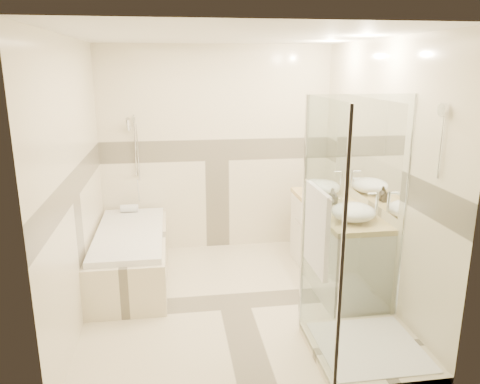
{
  "coord_description": "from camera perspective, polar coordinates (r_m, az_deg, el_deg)",
  "views": [
    {
      "loc": [
        -0.56,
        -4.14,
        2.25
      ],
      "look_at": [
        0.1,
        0.25,
        1.05
      ],
      "focal_mm": 35.0,
      "sensor_mm": 36.0,
      "label": 1
    }
  ],
  "objects": [
    {
      "name": "room",
      "position": [
        4.32,
        -0.12,
        1.83
      ],
      "size": [
        2.82,
        3.02,
        2.52
      ],
      "color": "beige",
      "rests_on": "ground"
    },
    {
      "name": "bathtub",
      "position": [
        5.19,
        -13.15,
        -7.27
      ],
      "size": [
        0.75,
        1.7,
        0.56
      ],
      "color": "beige",
      "rests_on": "ground"
    },
    {
      "name": "vanity",
      "position": [
        5.09,
        11.47,
        -6.2
      ],
      "size": [
        0.58,
        1.62,
        0.85
      ],
      "color": "silver",
      "rests_on": "ground"
    },
    {
      "name": "shower_enclosure",
      "position": [
        3.88,
        13.8,
        -12.1
      ],
      "size": [
        0.96,
        0.93,
        2.04
      ],
      "color": "beige",
      "rests_on": "ground"
    },
    {
      "name": "vessel_sink_near",
      "position": [
        5.33,
        9.96,
        0.57
      ],
      "size": [
        0.41,
        0.41,
        0.16
      ],
      "primitive_type": "ellipsoid",
      "color": "white",
      "rests_on": "vanity"
    },
    {
      "name": "vessel_sink_far",
      "position": [
        4.49,
        13.65,
        -2.39
      ],
      "size": [
        0.41,
        0.41,
        0.17
      ],
      "primitive_type": "ellipsoid",
      "color": "white",
      "rests_on": "vanity"
    },
    {
      "name": "faucet_near",
      "position": [
        5.38,
        12.18,
        1.42
      ],
      "size": [
        0.11,
        0.03,
        0.27
      ],
      "color": "silver",
      "rests_on": "vanity"
    },
    {
      "name": "faucet_far",
      "position": [
        4.55,
        16.23,
        -1.35
      ],
      "size": [
        0.11,
        0.03,
        0.27
      ],
      "color": "silver",
      "rests_on": "vanity"
    },
    {
      "name": "amenity_bottle_a",
      "position": [
        4.97,
        11.36,
        -0.7
      ],
      "size": [
        0.08,
        0.08,
        0.14
      ],
      "primitive_type": "imported",
      "rotation": [
        0.0,
        0.0,
        0.3
      ],
      "color": "black",
      "rests_on": "vanity"
    },
    {
      "name": "amenity_bottle_b",
      "position": [
        5.01,
        11.18,
        -0.45
      ],
      "size": [
        0.14,
        0.14,
        0.16
      ],
      "primitive_type": "imported",
      "rotation": [
        0.0,
        0.0,
        0.18
      ],
      "color": "black",
      "rests_on": "vanity"
    },
    {
      "name": "folded_towels",
      "position": [
        5.56,
        9.15,
        0.81
      ],
      "size": [
        0.22,
        0.3,
        0.09
      ],
      "primitive_type": "cube",
      "rotation": [
        0.0,
        0.0,
        0.22
      ],
      "color": "silver",
      "rests_on": "vanity"
    },
    {
      "name": "rolled_towel",
      "position": [
        5.73,
        -13.35,
        -1.95
      ],
      "size": [
        0.21,
        0.09,
        0.09
      ],
      "primitive_type": "cylinder",
      "rotation": [
        0.0,
        1.57,
        0.0
      ],
      "color": "silver",
      "rests_on": "bathtub"
    }
  ]
}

